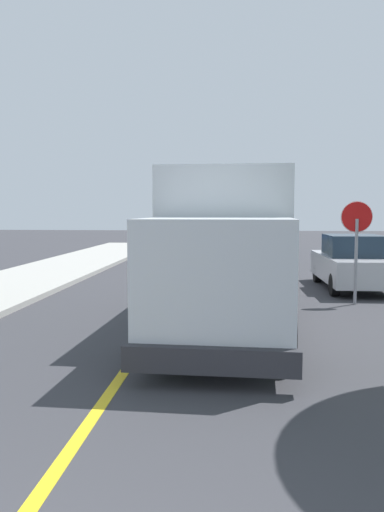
% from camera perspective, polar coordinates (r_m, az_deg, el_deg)
% --- Properties ---
extents(centre_line_yellow, '(0.16, 56.00, 0.01)m').
position_cam_1_polar(centre_line_yellow, '(12.15, -3.11, -6.45)').
color(centre_line_yellow, gold).
rests_on(centre_line_yellow, ground).
extents(box_truck, '(2.71, 7.28, 3.20)m').
position_cam_1_polar(box_truck, '(10.67, 3.95, 1.49)').
color(box_truck, silver).
rests_on(box_truck, ground).
extents(parked_car_near, '(1.89, 4.44, 1.67)m').
position_cam_1_polar(parked_car_near, '(16.94, 6.94, -0.52)').
color(parked_car_near, silver).
rests_on(parked_car_near, ground).
extents(parked_car_mid, '(1.85, 4.42, 1.67)m').
position_cam_1_polar(parked_car_mid, '(23.81, 5.47, 1.09)').
color(parked_car_mid, '#4C564C').
rests_on(parked_car_mid, ground).
extents(parked_car_far, '(1.90, 4.44, 1.67)m').
position_cam_1_polar(parked_car_far, '(30.16, 6.59, 1.91)').
color(parked_car_far, '#2D4793').
rests_on(parked_car_far, ground).
extents(parked_van_across, '(1.87, 4.43, 1.67)m').
position_cam_1_polar(parked_van_across, '(16.74, 17.06, -0.78)').
color(parked_van_across, '#B7B7BC').
rests_on(parked_van_across, ground).
extents(stop_sign, '(0.80, 0.10, 2.65)m').
position_cam_1_polar(stop_sign, '(13.97, 17.52, 2.48)').
color(stop_sign, gray).
rests_on(stop_sign, ground).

